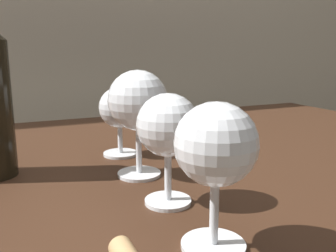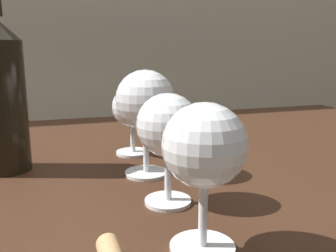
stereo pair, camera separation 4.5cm
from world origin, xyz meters
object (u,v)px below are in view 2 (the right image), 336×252
at_px(wine_glass_chardonnay, 204,147).
at_px(wine_glass_rose, 168,128).
at_px(wine_glass_amber, 145,103).
at_px(wine_glass_white, 132,109).
at_px(wine_bottle, 1,92).

xyz_separation_m(wine_glass_chardonnay, wine_glass_rose, (0.00, 0.12, -0.01)).
height_order(wine_glass_chardonnay, wine_glass_rose, wine_glass_chardonnay).
distance_m(wine_glass_amber, wine_glass_white, 0.12).
distance_m(wine_glass_rose, wine_bottle, 0.29).
xyz_separation_m(wine_glass_rose, wine_glass_white, (0.01, 0.23, -0.01)).
bearing_deg(wine_glass_chardonnay, wine_glass_amber, 89.18).
height_order(wine_glass_rose, wine_glass_white, wine_glass_rose).
xyz_separation_m(wine_glass_rose, wine_glass_amber, (0.00, 0.11, 0.02)).
relative_size(wine_glass_rose, wine_glass_amber, 0.86).
xyz_separation_m(wine_glass_white, wine_bottle, (-0.21, -0.03, 0.04)).
bearing_deg(wine_glass_white, wine_glass_chardonnay, -91.45).
bearing_deg(wine_glass_white, wine_glass_rose, -91.61).
height_order(wine_glass_rose, wine_bottle, wine_bottle).
relative_size(wine_glass_rose, wine_bottle, 0.44).
xyz_separation_m(wine_glass_chardonnay, wine_bottle, (-0.21, 0.32, 0.02)).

